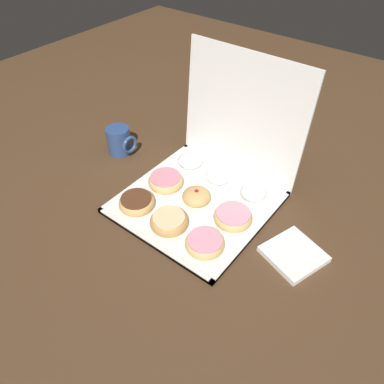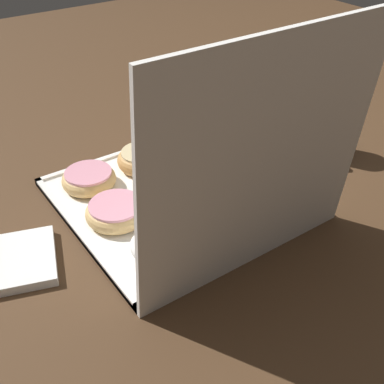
{
  "view_description": "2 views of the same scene",
  "coord_description": "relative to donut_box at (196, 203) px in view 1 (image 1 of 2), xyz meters",
  "views": [
    {
      "loc": [
        0.5,
        -0.67,
        0.81
      ],
      "look_at": [
        -0.0,
        -0.02,
        0.06
      ],
      "focal_mm": 34.5,
      "sensor_mm": 36.0,
      "label": 1
    },
    {
      "loc": [
        0.43,
        0.67,
        0.58
      ],
      "look_at": [
        -0.01,
        0.03,
        0.03
      ],
      "focal_mm": 45.54,
      "sensor_mm": 36.0,
      "label": 2
    }
  ],
  "objects": [
    {
      "name": "powdered_filled_donut_6",
      "position": [
        -0.13,
        0.13,
        0.03
      ],
      "size": [
        0.09,
        0.09,
        0.04
      ],
      "color": "white",
      "rests_on": "donut_box"
    },
    {
      "name": "pink_frosted_donut_3",
      "position": [
        -0.13,
        0.0,
        0.03
      ],
      "size": [
        0.11,
        0.11,
        0.04
      ],
      "color": "#E5B770",
      "rests_on": "donut_box"
    },
    {
      "name": "pink_frosted_donut_5",
      "position": [
        0.13,
        -0.0,
        0.02
      ],
      "size": [
        0.12,
        0.12,
        0.04
      ],
      "color": "#E5B770",
      "rests_on": "donut_box"
    },
    {
      "name": "donut_box",
      "position": [
        0.0,
        0.0,
        0.0
      ],
      "size": [
        0.43,
        0.43,
        0.01
      ],
      "color": "white",
      "rests_on": "ground"
    },
    {
      "name": "jelly_filled_donut_4",
      "position": [
        0.0,
        0.0,
        0.03
      ],
      "size": [
        0.09,
        0.09,
        0.05
      ],
      "color": "tan",
      "rests_on": "donut_box"
    },
    {
      "name": "powdered_filled_donut_8",
      "position": [
        0.13,
        0.13,
        0.03
      ],
      "size": [
        0.08,
        0.08,
        0.05
      ],
      "color": "white",
      "rests_on": "donut_box"
    },
    {
      "name": "chocolate_frosted_donut_0",
      "position": [
        -0.13,
        -0.13,
        0.02
      ],
      "size": [
        0.11,
        0.11,
        0.04
      ],
      "color": "tan",
      "rests_on": "donut_box"
    },
    {
      "name": "ground_plane",
      "position": [
        0.0,
        0.0,
        -0.01
      ],
      "size": [
        3.0,
        3.0,
        0.0
      ],
      "primitive_type": "plane",
      "color": "#4C331E"
    },
    {
      "name": "coffee_mug",
      "position": [
        -0.39,
        0.05,
        0.05
      ],
      "size": [
        0.1,
        0.08,
        0.1
      ],
      "color": "navy",
      "rests_on": "ground"
    },
    {
      "name": "napkin_stack",
      "position": [
        0.33,
        0.0,
        0.0
      ],
      "size": [
        0.18,
        0.18,
        0.02
      ],
      "primitive_type": "cube",
      "rotation": [
        0.0,
        0.0,
        -0.32
      ],
      "color": "white",
      "rests_on": "ground"
    },
    {
      "name": "box_lid_open",
      "position": [
        0.0,
        0.24,
        0.2
      ],
      "size": [
        0.43,
        0.04,
        0.41
      ],
      "primitive_type": "cube",
      "rotation": [
        1.48,
        0.0,
        0.0
      ],
      "color": "white",
      "rests_on": "ground"
    },
    {
      "name": "pink_frosted_donut_2",
      "position": [
        0.13,
        -0.13,
        0.02
      ],
      "size": [
        0.11,
        0.11,
        0.04
      ],
      "color": "#E5B770",
      "rests_on": "donut_box"
    },
    {
      "name": "glazed_ring_donut_1",
      "position": [
        -0.0,
        -0.13,
        0.03
      ],
      "size": [
        0.11,
        0.11,
        0.04
      ],
      "color": "tan",
      "rests_on": "donut_box"
    },
    {
      "name": "powdered_filled_donut_7",
      "position": [
        -0.01,
        0.13,
        0.02
      ],
      "size": [
        0.09,
        0.09,
        0.04
      ],
      "color": "white",
      "rests_on": "donut_box"
    }
  ]
}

